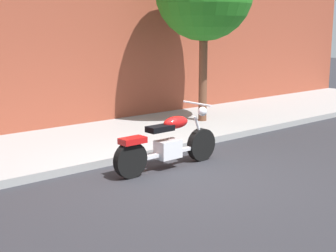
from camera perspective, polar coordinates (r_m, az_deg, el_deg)
name	(u,v)px	position (r m, az deg, el deg)	size (l,w,h in m)	color
ground_plane	(187,177)	(8.16, 2.19, -5.95)	(60.00, 60.00, 0.00)	#28282D
sidewalk	(93,142)	(10.41, -8.70, -1.81)	(22.87, 3.12, 0.14)	gray
motorcycle	(168,144)	(8.51, -0.03, -2.14)	(2.24, 0.70, 1.10)	black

